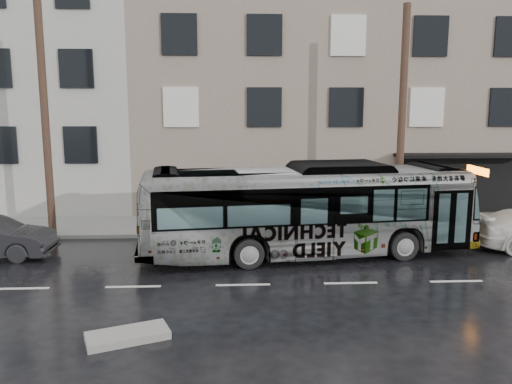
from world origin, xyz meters
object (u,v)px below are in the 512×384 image
utility_pole_front (402,121)px  bus (307,210)px  sign_post (424,202)px  utility_pole_rear (45,121)px

utility_pole_front → bus: bearing=-146.0°
utility_pole_front → sign_post: bearing=0.0°
utility_pole_front → sign_post: 3.48m
utility_pole_front → sign_post: utility_pole_front is taller
utility_pole_front → utility_pole_rear: same height
sign_post → bus: bearing=-151.9°
utility_pole_front → sign_post: size_ratio=3.75×
utility_pole_rear → sign_post: 15.46m
utility_pole_front → bus: utility_pole_front is taller
sign_post → bus: 6.00m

